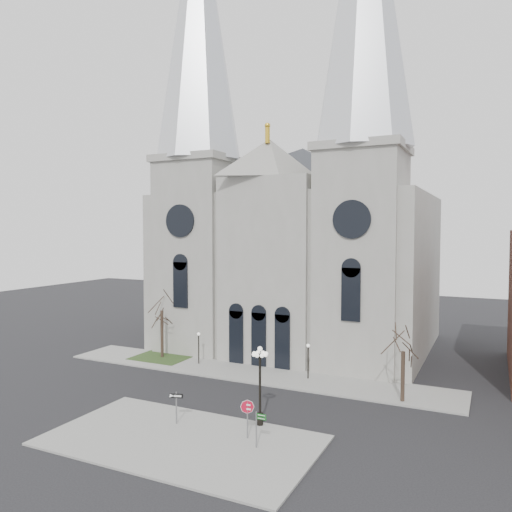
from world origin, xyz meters
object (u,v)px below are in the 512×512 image
at_px(one_way_sign, 176,402).
at_px(street_name_sign, 258,427).
at_px(stop_sign, 247,411).
at_px(globe_lamp, 260,376).

relative_size(one_way_sign, street_name_sign, 0.99).
xyz_separation_m(stop_sign, globe_lamp, (-0.22, 2.42, 1.70)).
relative_size(stop_sign, street_name_sign, 1.12).
relative_size(globe_lamp, street_name_sign, 2.43).
relative_size(globe_lamp, one_way_sign, 2.45).
distance_m(globe_lamp, street_name_sign, 4.34).
distance_m(stop_sign, one_way_sign, 5.71).
bearing_deg(one_way_sign, street_name_sign, -28.17).
distance_m(one_way_sign, street_name_sign, 7.02).
height_order(one_way_sign, street_name_sign, street_name_sign).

